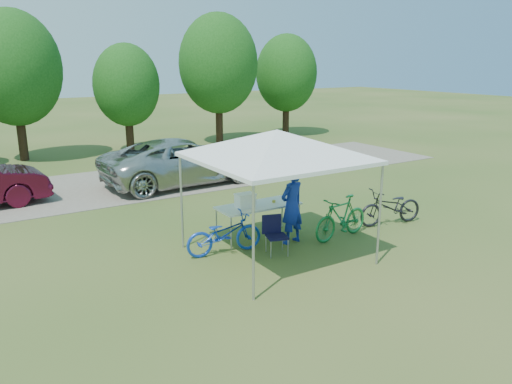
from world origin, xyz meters
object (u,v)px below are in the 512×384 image
(folding_chair, at_px, (274,231))
(cooler, at_px, (245,200))
(minivan, at_px, (183,161))
(cyclist, at_px, (292,206))
(bike_blue, at_px, (224,234))
(bike_green, at_px, (341,218))
(folding_table, at_px, (258,206))
(bike_dark, at_px, (391,207))

(folding_chair, xyz_separation_m, cooler, (-0.13, 1.01, 0.48))
(minivan, bearing_deg, cooler, 167.58)
(cyclist, xyz_separation_m, minivan, (0.25, 6.55, -0.11))
(bike_blue, bearing_deg, cyclist, -91.32)
(folding_chair, distance_m, bike_green, 1.85)
(cyclist, bearing_deg, folding_table, -69.00)
(bike_dark, bearing_deg, folding_chair, -79.43)
(bike_blue, distance_m, bike_green, 2.86)
(folding_table, height_order, bike_green, bike_green)
(folding_chair, bearing_deg, bike_blue, 166.81)
(cooler, height_order, cyclist, cyclist)
(bike_dark, bearing_deg, bike_green, -76.76)
(folding_chair, height_order, bike_blue, bike_blue)
(cooler, relative_size, minivan, 0.08)
(folding_chair, xyz_separation_m, bike_dark, (3.61, 0.02, -0.03))
(bike_dark, height_order, minivan, minivan)
(bike_dark, bearing_deg, folding_table, -96.06)
(cyclist, distance_m, minivan, 6.55)
(cyclist, relative_size, bike_dark, 1.00)
(folding_table, relative_size, bike_dark, 1.10)
(folding_table, distance_m, bike_green, 1.96)
(folding_table, xyz_separation_m, bike_dark, (3.38, -0.99, -0.30))
(cooler, xyz_separation_m, bike_dark, (3.74, -0.99, -0.50))
(cooler, relative_size, bike_blue, 0.26)
(bike_blue, relative_size, bike_green, 1.01)
(folding_chair, distance_m, bike_blue, 1.09)
(folding_table, relative_size, folding_chair, 2.33)
(cooler, xyz_separation_m, minivan, (1.06, 5.85, -0.19))
(folding_table, height_order, folding_chair, folding_chair)
(minivan, bearing_deg, bike_blue, 161.34)
(cooler, height_order, bike_green, cooler)
(folding_table, bearing_deg, bike_dark, -16.28)
(cyclist, relative_size, bike_green, 1.05)
(folding_chair, height_order, cooler, cooler)
(cooler, distance_m, bike_blue, 1.07)
(folding_chair, xyz_separation_m, cyclist, (0.68, 0.31, 0.39))
(bike_dark, relative_size, minivan, 0.33)
(cooler, distance_m, bike_dark, 3.90)
(folding_table, xyz_separation_m, bike_green, (1.62, -1.08, -0.26))
(cyclist, height_order, bike_dark, cyclist)
(bike_green, height_order, bike_dark, bike_green)
(bike_green, bearing_deg, minivan, -179.37)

